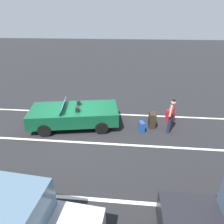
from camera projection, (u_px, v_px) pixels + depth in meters
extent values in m
plane|color=black|center=(76.00, 125.00, 9.18)|extent=(80.00, 80.00, 0.00)
cube|color=silver|center=(82.00, 113.00, 10.37)|extent=(18.00, 0.12, 0.01)
cube|color=silver|center=(67.00, 142.00, 7.98)|extent=(18.00, 0.12, 0.01)
cube|color=silver|center=(40.00, 195.00, 5.59)|extent=(18.00, 0.12, 0.01)
cube|color=#0F4C2D|center=(74.00, 114.00, 8.90)|extent=(4.35, 2.45, 0.64)
cube|color=#0F4C2D|center=(44.00, 117.00, 8.84)|extent=(1.59, 1.88, 0.38)
cube|color=slate|center=(62.00, 106.00, 8.64)|extent=(0.45, 1.56, 0.31)
cube|color=black|center=(77.00, 109.00, 8.39)|extent=(0.20, 0.24, 0.22)
cube|color=black|center=(79.00, 103.00, 9.04)|extent=(0.20, 0.24, 0.22)
cylinder|color=black|center=(45.00, 130.00, 8.23)|extent=(0.63, 0.32, 0.60)
cylinder|color=black|center=(52.00, 113.00, 9.67)|extent=(0.63, 0.32, 0.60)
cylinder|color=black|center=(102.00, 128.00, 8.42)|extent=(0.63, 0.32, 0.60)
cylinder|color=black|center=(101.00, 111.00, 9.86)|extent=(0.63, 0.32, 0.60)
cube|color=#2D2319|center=(152.00, 120.00, 8.89)|extent=(0.30, 0.49, 0.74)
cube|color=black|center=(149.00, 121.00, 8.92)|extent=(0.04, 0.38, 0.41)
cylinder|color=gray|center=(155.00, 113.00, 8.56)|extent=(0.02, 0.02, 0.19)
cylinder|color=gray|center=(154.00, 110.00, 8.80)|extent=(0.02, 0.02, 0.19)
cylinder|color=black|center=(155.00, 110.00, 8.64)|extent=(0.04, 0.27, 0.03)
sphere|color=black|center=(154.00, 128.00, 8.90)|extent=(0.04, 0.04, 0.04)
sphere|color=black|center=(153.00, 125.00, 9.20)|extent=(0.04, 0.04, 0.04)
cube|color=red|center=(170.00, 116.00, 9.35)|extent=(0.46, 0.43, 0.62)
cylinder|color=gray|center=(174.00, 108.00, 9.11)|extent=(0.03, 0.03, 0.36)
cylinder|color=gray|center=(170.00, 107.00, 9.24)|extent=(0.03, 0.03, 0.36)
cylinder|color=black|center=(173.00, 104.00, 9.09)|extent=(0.19, 0.16, 0.03)
sphere|color=black|center=(173.00, 122.00, 9.46)|extent=(0.04, 0.04, 0.04)
sphere|color=black|center=(168.00, 120.00, 9.63)|extent=(0.04, 0.04, 0.04)
cube|color=#1E479E|center=(142.00, 127.00, 8.57)|extent=(0.30, 0.39, 0.50)
sphere|color=black|center=(144.00, 132.00, 8.59)|extent=(0.04, 0.04, 0.04)
sphere|color=black|center=(142.00, 130.00, 8.79)|extent=(0.04, 0.04, 0.04)
cylinder|color=#1E2338|center=(169.00, 125.00, 8.40)|extent=(0.20, 0.20, 0.82)
cylinder|color=#1E2338|center=(171.00, 123.00, 8.55)|extent=(0.20, 0.20, 0.82)
ellipsoid|color=maroon|center=(172.00, 110.00, 8.15)|extent=(0.35, 0.39, 0.60)
sphere|color=tan|center=(174.00, 102.00, 7.97)|extent=(0.21, 0.21, 0.21)
sphere|color=black|center=(174.00, 101.00, 7.94)|extent=(0.18, 0.18, 0.18)
cylinder|color=tan|center=(171.00, 111.00, 7.96)|extent=(0.17, 0.21, 0.53)
cylinder|color=tan|center=(174.00, 107.00, 8.27)|extent=(0.17, 0.21, 0.53)
cylinder|color=black|center=(71.00, 224.00, 4.49)|extent=(0.66, 0.27, 0.64)
cylinder|color=black|center=(190.00, 215.00, 4.69)|extent=(0.64, 0.23, 0.64)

